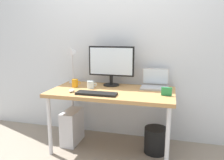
# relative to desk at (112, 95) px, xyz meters

# --- Properties ---
(ground_plane) EXTENTS (6.00, 6.00, 0.00)m
(ground_plane) POSITION_rel_desk_xyz_m (0.00, 0.00, -0.66)
(ground_plane) COLOR gray
(back_wall) EXTENTS (4.40, 0.04, 2.60)m
(back_wall) POSITION_rel_desk_xyz_m (0.00, 0.43, 0.64)
(back_wall) COLOR silver
(back_wall) RESTS_ON ground_plane
(desk) EXTENTS (1.41, 0.74, 0.72)m
(desk) POSITION_rel_desk_xyz_m (0.00, 0.00, 0.00)
(desk) COLOR #B7844C
(desk) RESTS_ON ground_plane
(monitor) EXTENTS (0.57, 0.20, 0.49)m
(monitor) POSITION_rel_desk_xyz_m (-0.07, 0.24, 0.34)
(monitor) COLOR black
(monitor) RESTS_ON desk
(laptop) EXTENTS (0.32, 0.26, 0.23)m
(laptop) POSITION_rel_desk_xyz_m (0.47, 0.25, 0.12)
(laptop) COLOR #B2B2B7
(laptop) RESTS_ON desk
(desk_lamp) EXTENTS (0.11, 0.16, 0.49)m
(desk_lamp) POSITION_rel_desk_xyz_m (-0.61, 0.24, 0.41)
(desk_lamp) COLOR silver
(desk_lamp) RESTS_ON desk
(keyboard) EXTENTS (0.44, 0.14, 0.02)m
(keyboard) POSITION_rel_desk_xyz_m (-0.11, -0.23, 0.07)
(keyboard) COLOR black
(keyboard) RESTS_ON desk
(mouse) EXTENTS (0.06, 0.09, 0.03)m
(mouse) POSITION_rel_desk_xyz_m (-0.41, -0.20, 0.08)
(mouse) COLOR silver
(mouse) RESTS_ON desk
(coffee_mug) EXTENTS (0.11, 0.08, 0.10)m
(coffee_mug) POSITION_rel_desk_xyz_m (-0.48, 0.04, 0.11)
(coffee_mug) COLOR orange
(coffee_mug) RESTS_ON desk
(glass_cup) EXTENTS (0.12, 0.08, 0.09)m
(glass_cup) POSITION_rel_desk_xyz_m (-0.27, 0.03, 0.11)
(glass_cup) COLOR silver
(glass_cup) RESTS_ON desk
(photo_frame) EXTENTS (0.11, 0.03, 0.09)m
(photo_frame) POSITION_rel_desk_xyz_m (0.61, -0.09, 0.11)
(photo_frame) COLOR #268C4C
(photo_frame) RESTS_ON desk
(computer_tower) EXTENTS (0.18, 0.36, 0.42)m
(computer_tower) POSITION_rel_desk_xyz_m (-0.53, 0.02, -0.45)
(computer_tower) COLOR silver
(computer_tower) RESTS_ON ground_plane
(wastebasket) EXTENTS (0.26, 0.26, 0.30)m
(wastebasket) POSITION_rel_desk_xyz_m (0.51, 0.04, -0.51)
(wastebasket) COLOR black
(wastebasket) RESTS_ON ground_plane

